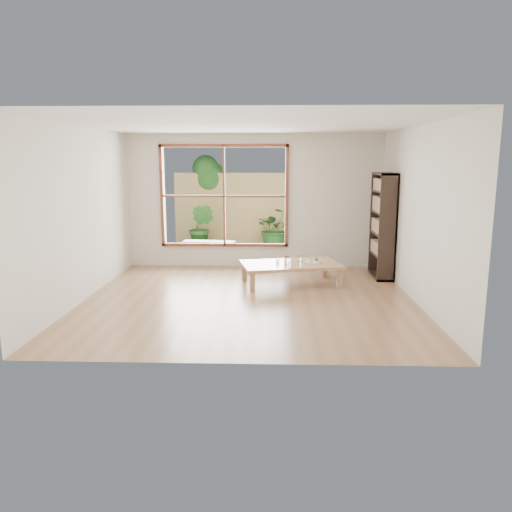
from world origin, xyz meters
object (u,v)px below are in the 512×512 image
(low_table, at_px, (291,266))
(garden_bench, at_px, (209,244))
(bookshelf, at_px, (383,226))
(food_tray, at_px, (313,261))

(low_table, height_order, garden_bench, garden_bench)
(low_table, bearing_deg, bookshelf, 6.51)
(low_table, bearing_deg, garden_bench, 114.50)
(bookshelf, height_order, garden_bench, bookshelf)
(low_table, height_order, food_tray, food_tray)
(bookshelf, bearing_deg, garden_bench, 154.19)
(bookshelf, relative_size, food_tray, 6.04)
(low_table, relative_size, bookshelf, 0.97)
(food_tray, relative_size, garden_bench, 0.27)
(low_table, xyz_separation_m, bookshelf, (1.66, 0.58, 0.62))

